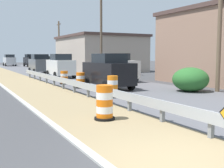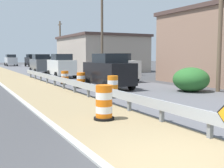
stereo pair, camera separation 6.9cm
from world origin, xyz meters
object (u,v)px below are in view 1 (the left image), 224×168
(car_distant_c, at_px, (60,63))
(utility_pole_near, at_px, (220,19))
(utility_pole_mid, at_px, (101,29))
(traffic_barrel_nearest, at_px, (105,104))
(traffic_barrel_mid, at_px, (80,81))
(car_trailing_far_lane, at_px, (9,60))
(car_distant_b, at_px, (40,64))
(traffic_barrel_close, at_px, (113,88))
(car_distant_a, at_px, (31,60))
(traffic_barrel_far, at_px, (64,78))
(car_mid_far_lane, at_px, (47,63))
(car_trailing_near_lane, at_px, (117,67))
(utility_pole_far, at_px, (59,44))
(car_lead_far_lane, at_px, (108,71))
(car_lead_near_lane, at_px, (60,66))

(car_distant_c, bearing_deg, utility_pole_near, 3.87)
(utility_pole_near, height_order, utility_pole_mid, utility_pole_mid)
(traffic_barrel_nearest, xyz_separation_m, traffic_barrel_mid, (2.60, 8.82, -0.07))
(car_trailing_far_lane, distance_m, car_distant_b, 25.87)
(traffic_barrel_close, distance_m, utility_pole_mid, 15.33)
(traffic_barrel_close, distance_m, car_distant_c, 25.48)
(car_distant_a, bearing_deg, traffic_barrel_close, -8.37)
(car_distant_c, bearing_deg, traffic_barrel_far, -15.56)
(car_mid_far_lane, height_order, utility_pole_near, utility_pole_near)
(traffic_barrel_close, height_order, car_mid_far_lane, car_mid_far_lane)
(car_trailing_near_lane, bearing_deg, utility_pole_near, 12.40)
(car_mid_far_lane, xyz_separation_m, car_distant_b, (-3.76, -10.90, 0.14))
(car_mid_far_lane, xyz_separation_m, utility_pole_far, (1.92, -0.03, 2.85))
(car_trailing_near_lane, xyz_separation_m, car_distant_a, (0.05, 32.93, 0.01))
(traffic_barrel_far, bearing_deg, traffic_barrel_mid, -87.40)
(car_trailing_far_lane, bearing_deg, car_trailing_near_lane, -175.51)
(traffic_barrel_far, relative_size, car_mid_far_lane, 0.21)
(traffic_barrel_mid, bearing_deg, car_mid_far_lane, 79.52)
(traffic_barrel_nearest, xyz_separation_m, utility_pole_near, (9.00, 3.51, 3.62))
(car_lead_far_lane, bearing_deg, car_distant_c, -10.37)
(car_mid_far_lane, height_order, car_distant_c, car_distant_c)
(traffic_barrel_nearest, xyz_separation_m, traffic_barrel_far, (2.46, 11.73, -0.09))
(car_distant_c, bearing_deg, car_distant_a, -177.56)
(traffic_barrel_mid, height_order, car_trailing_far_lane, car_trailing_far_lane)
(utility_pole_far, bearing_deg, car_mid_far_lane, 179.06)
(car_mid_far_lane, relative_size, car_distant_a, 1.05)
(car_distant_b, bearing_deg, traffic_barrel_far, 176.18)
(car_trailing_far_lane, relative_size, car_distant_c, 1.08)
(car_trailing_near_lane, relative_size, car_lead_far_lane, 1.06)
(traffic_barrel_far, xyz_separation_m, car_distant_a, (4.58, 33.28, 0.70))
(car_lead_near_lane, height_order, utility_pole_near, utility_pole_near)
(traffic_barrel_nearest, relative_size, car_distant_a, 0.26)
(traffic_barrel_nearest, bearing_deg, car_distant_a, 81.11)
(utility_pole_far, bearing_deg, traffic_barrel_mid, -104.43)
(car_lead_far_lane, height_order, car_distant_b, same)
(car_lead_near_lane, bearing_deg, car_lead_far_lane, -178.77)
(traffic_barrel_mid, distance_m, car_trailing_far_lane, 41.68)
(traffic_barrel_nearest, bearing_deg, car_trailing_far_lane, 85.37)
(car_distant_c, xyz_separation_m, utility_pole_near, (1.46, -25.71, 3.07))
(traffic_barrel_nearest, distance_m, car_mid_far_lane, 36.30)
(traffic_barrel_close, distance_m, traffic_barrel_far, 7.48)
(traffic_barrel_nearest, distance_m, car_lead_far_lane, 8.70)
(traffic_barrel_close, relative_size, car_lead_near_lane, 0.26)
(traffic_barrel_mid, distance_m, traffic_barrel_far, 2.91)
(car_trailing_near_lane, distance_m, car_distant_c, 17.15)
(traffic_barrel_far, height_order, car_mid_far_lane, car_mid_far_lane)
(car_distant_a, bearing_deg, utility_pole_far, 12.16)
(traffic_barrel_close, bearing_deg, traffic_barrel_nearest, -120.67)
(car_mid_far_lane, xyz_separation_m, utility_pole_near, (1.47, -32.00, 3.17))
(car_distant_c, height_order, utility_pole_mid, utility_pole_mid)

